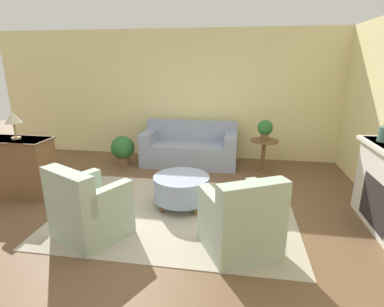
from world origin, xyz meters
TOP-DOWN VIEW (x-y plane):
  - ground_plane at (0.00, 0.00)m, footprint 16.00×16.00m
  - wall_back at (0.00, 2.85)m, footprint 9.57×0.12m
  - rug at (0.00, 0.00)m, footprint 3.39×2.43m
  - couch at (-0.17, 2.22)m, footprint 1.98×0.85m
  - armchair_left at (-0.93, -0.78)m, footprint 1.02×1.01m
  - armchair_right at (0.93, -0.78)m, footprint 1.02×1.01m
  - ottoman_table at (0.04, 0.23)m, footprint 0.84×0.84m
  - side_table at (1.36, 2.06)m, footprint 0.55×0.55m
  - dresser at (-2.60, 0.22)m, footprint 1.02×0.52m
  - potted_plant_on_side_table at (1.36, 2.06)m, footprint 0.30×0.30m
  - potted_plant_floor at (-1.56, 1.94)m, footprint 0.49×0.49m
  - table_lamp at (-2.60, 0.22)m, footprint 0.26×0.26m

SIDE VIEW (x-z plane):
  - ground_plane at x=0.00m, z-range 0.00..0.00m
  - rug at x=0.00m, z-range 0.00..0.01m
  - ottoman_table at x=0.04m, z-range 0.07..0.54m
  - couch at x=-0.17m, z-range -0.11..0.79m
  - potted_plant_floor at x=-1.56m, z-range 0.04..0.66m
  - armchair_left at x=-0.93m, z-range -0.09..0.84m
  - armchair_right at x=0.93m, z-range -0.09..0.84m
  - side_table at x=1.36m, z-range 0.12..0.75m
  - dresser at x=-2.60m, z-range 0.02..0.97m
  - potted_plant_on_side_table at x=1.36m, z-range 0.66..1.06m
  - table_lamp at x=-2.60m, z-range 1.06..1.49m
  - wall_back at x=0.00m, z-range 0.00..2.80m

